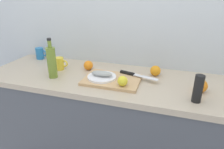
% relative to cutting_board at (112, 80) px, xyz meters
% --- Properties ---
extents(back_wall, '(3.20, 0.05, 2.50)m').
position_rel_cutting_board_xyz_m(back_wall, '(0.02, 0.38, 0.34)').
color(back_wall, silver).
rests_on(back_wall, ground_plane).
extents(kitchen_counter, '(2.00, 0.60, 0.90)m').
position_rel_cutting_board_xyz_m(kitchen_counter, '(0.02, 0.05, -0.46)').
color(kitchen_counter, '#4C5159').
rests_on(kitchen_counter, ground_plane).
extents(cutting_board, '(0.39, 0.27, 0.02)m').
position_rel_cutting_board_xyz_m(cutting_board, '(0.00, 0.00, 0.00)').
color(cutting_board, tan).
rests_on(cutting_board, kitchen_counter).
extents(white_plate, '(0.20, 0.20, 0.01)m').
position_rel_cutting_board_xyz_m(white_plate, '(-0.07, -0.01, 0.02)').
color(white_plate, white).
rests_on(white_plate, cutting_board).
extents(fish_fillet, '(0.15, 0.06, 0.04)m').
position_rel_cutting_board_xyz_m(fish_fillet, '(-0.07, -0.01, 0.04)').
color(fish_fillet, '#999E99').
rests_on(fish_fillet, white_plate).
extents(chef_knife, '(0.29, 0.10, 0.02)m').
position_rel_cutting_board_xyz_m(chef_knife, '(0.13, 0.09, 0.02)').
color(chef_knife, silver).
rests_on(chef_knife, cutting_board).
extents(lemon_0, '(0.07, 0.07, 0.07)m').
position_rel_cutting_board_xyz_m(lemon_0, '(0.10, -0.09, 0.04)').
color(lemon_0, yellow).
rests_on(lemon_0, cutting_board).
extents(olive_oil_bottle, '(0.06, 0.06, 0.29)m').
position_rel_cutting_board_xyz_m(olive_oil_bottle, '(-0.43, -0.06, 0.11)').
color(olive_oil_bottle, olive).
rests_on(olive_oil_bottle, kitchen_counter).
extents(coffee_mug_0, '(0.11, 0.07, 0.10)m').
position_rel_cutting_board_xyz_m(coffee_mug_0, '(-0.78, 0.27, 0.04)').
color(coffee_mug_0, '#2672B2').
rests_on(coffee_mug_0, kitchen_counter).
extents(coffee_mug_2, '(0.11, 0.07, 0.10)m').
position_rel_cutting_board_xyz_m(coffee_mug_2, '(-0.46, 0.09, 0.04)').
color(coffee_mug_2, yellow).
rests_on(coffee_mug_2, kitchen_counter).
extents(orange_0, '(0.08, 0.08, 0.08)m').
position_rel_cutting_board_xyz_m(orange_0, '(0.28, 0.19, 0.03)').
color(orange_0, orange).
rests_on(orange_0, kitchen_counter).
extents(orange_1, '(0.07, 0.07, 0.07)m').
position_rel_cutting_board_xyz_m(orange_1, '(-0.24, 0.15, 0.03)').
color(orange_1, orange).
rests_on(orange_1, kitchen_counter).
extents(orange_2, '(0.08, 0.08, 0.08)m').
position_rel_cutting_board_xyz_m(orange_2, '(0.57, 0.01, 0.03)').
color(orange_2, orange).
rests_on(orange_2, kitchen_counter).
extents(pepper_mill, '(0.05, 0.05, 0.16)m').
position_rel_cutting_board_xyz_m(pepper_mill, '(0.54, -0.12, 0.07)').
color(pepper_mill, black).
rests_on(pepper_mill, kitchen_counter).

